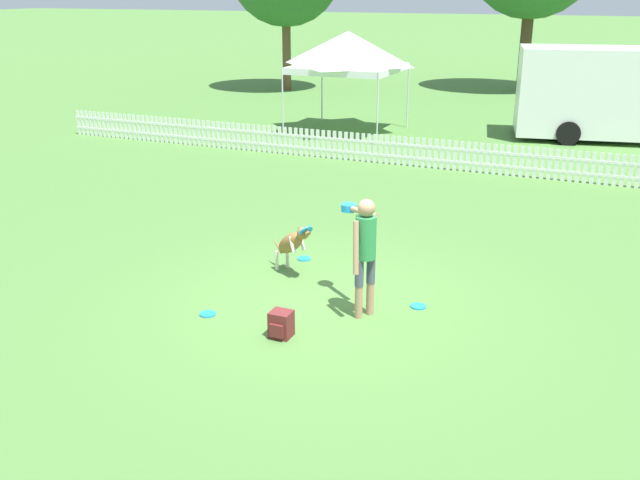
# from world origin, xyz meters

# --- Properties ---
(ground_plane) EXTENTS (240.00, 240.00, 0.00)m
(ground_plane) POSITION_xyz_m (0.00, 0.00, 0.00)
(ground_plane) COLOR #4C7A38
(handler_person) EXTENTS (0.77, 1.00, 1.67)m
(handler_person) POSITION_xyz_m (0.58, -0.14, 1.05)
(handler_person) COLOR tan
(handler_person) RESTS_ON ground_plane
(leaping_dog) EXTENTS (0.98, 0.68, 0.93)m
(leaping_dog) POSITION_xyz_m (-0.94, 0.79, 0.54)
(leaping_dog) COLOR olive
(leaping_dog) RESTS_ON ground_plane
(frisbee_near_handler) EXTENTS (0.22, 0.22, 0.02)m
(frisbee_near_handler) POSITION_xyz_m (-1.39, -1.01, 0.01)
(frisbee_near_handler) COLOR #1E8CD8
(frisbee_near_handler) RESTS_ON ground_plane
(frisbee_near_dog) EXTENTS (0.22, 0.22, 0.02)m
(frisbee_near_dog) POSITION_xyz_m (-1.04, 1.47, 0.01)
(frisbee_near_dog) COLOR #1E8CD8
(frisbee_near_dog) RESTS_ON ground_plane
(frisbee_midfield) EXTENTS (0.22, 0.22, 0.02)m
(frisbee_midfield) POSITION_xyz_m (1.22, 0.39, 0.01)
(frisbee_midfield) COLOR #1E8CD8
(frisbee_midfield) RESTS_ON ground_plane
(backpack_on_grass) EXTENTS (0.28, 0.29, 0.35)m
(backpack_on_grass) POSITION_xyz_m (-0.16, -1.19, 0.17)
(backpack_on_grass) COLOR maroon
(backpack_on_grass) RESTS_ON ground_plane
(picket_fence) EXTENTS (23.86, 0.04, 0.74)m
(picket_fence) POSITION_xyz_m (-0.00, 8.50, 0.37)
(picket_fence) COLOR white
(picket_fence) RESTS_ON ground_plane
(canopy_tent_main) EXTENTS (3.04, 3.04, 3.05)m
(canopy_tent_main) POSITION_xyz_m (-4.41, 12.13, 2.45)
(canopy_tent_main) COLOR silver
(canopy_tent_main) RESTS_ON ground_plane
(equipment_trailer) EXTENTS (4.78, 2.91, 2.65)m
(equipment_trailer) POSITION_xyz_m (2.38, 13.96, 1.39)
(equipment_trailer) COLOR white
(equipment_trailer) RESTS_ON ground_plane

